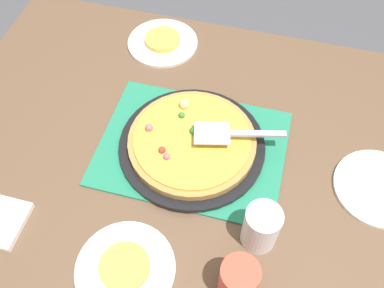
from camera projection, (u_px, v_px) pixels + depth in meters
The scene contains 13 objects.
ground_plane at pixel (192, 252), 1.73m from camera, with size 8.00×8.00×0.00m, color #4C4C51.
dining_table at pixel (192, 170), 1.20m from camera, with size 1.40×1.00×0.75m.
placemat at pixel (192, 148), 1.11m from camera, with size 0.48×0.36×0.01m, color #237F5B.
pizza_pan at pixel (192, 146), 1.10m from camera, with size 0.38×0.38×0.01m, color black.
pizza at pixel (192, 141), 1.09m from camera, with size 0.33×0.33×0.05m.
plate_near_left at pixel (163, 43), 1.34m from camera, with size 0.22×0.22×0.01m, color white.
plate_far_right at pixel (125, 269), 0.92m from camera, with size 0.22×0.22×0.01m, color white.
plate_side at pixel (379, 187), 1.04m from camera, with size 0.22×0.22×0.01m, color white.
served_slice_left at pixel (162, 40), 1.33m from camera, with size 0.11×0.11×0.02m, color #EAB747.
served_slice_right at pixel (125, 267), 0.91m from camera, with size 0.11×0.11×0.02m, color #EAB747.
cup_near at pixel (261, 227), 0.92m from camera, with size 0.08×0.08×0.12m, color white.
cup_far at pixel (238, 281), 0.85m from camera, with size 0.08×0.08×0.12m, color #E04C38.
pizza_server at pixel (231, 133), 1.05m from camera, with size 0.23×0.10×0.01m.
Camera 1 is at (0.16, -0.61, 1.67)m, focal length 39.61 mm.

